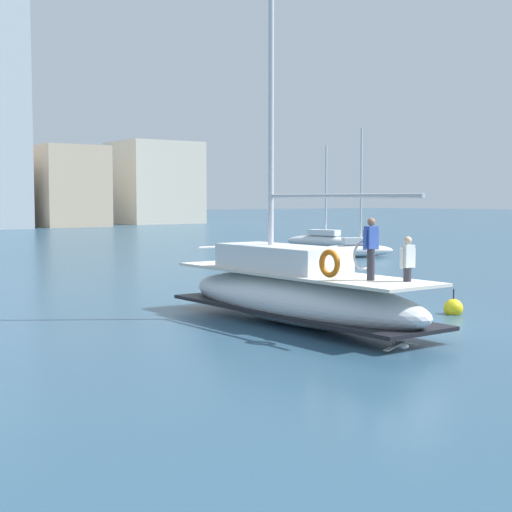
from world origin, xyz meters
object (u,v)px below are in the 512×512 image
moored_catamaran (321,240)px  moored_cutter_left (355,248)px  mooring_buoy (453,308)px  main_sailboat (295,291)px  seagull (401,345)px

moored_catamaran → moored_cutter_left: moored_cutter_left is taller
moored_cutter_left → mooring_buoy: (-13.14, -18.65, -0.37)m
main_sailboat → moored_cutter_left: main_sailboat is taller
moored_catamaran → moored_cutter_left: size_ratio=0.94×
moored_cutter_left → mooring_buoy: bearing=-125.2°
main_sailboat → moored_cutter_left: (18.18, 17.23, -0.37)m
main_sailboat → mooring_buoy: bearing=-15.7°
moored_cutter_left → moored_catamaran: bearing=63.6°
seagull → mooring_buoy: 6.27m
main_sailboat → moored_catamaran: main_sailboat is taller
main_sailboat → seagull: size_ratio=11.68×
main_sailboat → seagull: (-0.41, -4.51, -0.78)m
main_sailboat → mooring_buoy: main_sailboat is taller
main_sailboat → moored_cutter_left: size_ratio=1.84×
main_sailboat → seagull: 4.60m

